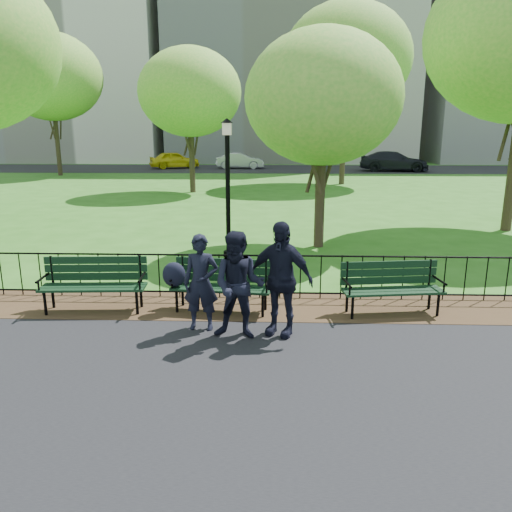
{
  "coord_description": "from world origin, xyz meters",
  "views": [
    {
      "loc": [
        0.47,
        -7.42,
        3.28
      ],
      "look_at": [
        0.14,
        1.5,
        1.0
      ],
      "focal_mm": 35.0,
      "sensor_mm": 36.0,
      "label": 1
    }
  ],
  "objects_px": {
    "tree_near_e": "(323,98)",
    "person_mid": "(239,286)",
    "tree_far_c": "(190,92)",
    "person_left": "(201,283)",
    "tree_far_w": "(51,77)",
    "park_bench_left_a": "(94,278)",
    "sedan_dark": "(394,161)",
    "park_bench_right_a": "(391,282)",
    "park_bench_main": "(201,277)",
    "tree_far_e": "(347,59)",
    "taxi": "(175,160)",
    "lamppost": "(228,184)",
    "person_right": "(280,279)",
    "sedan_silver": "(240,161)"
  },
  "relations": [
    {
      "from": "sedan_dark",
      "to": "park_bench_right_a",
      "type": "bearing_deg",
      "value": 174.52
    },
    {
      "from": "tree_far_c",
      "to": "park_bench_left_a",
      "type": "bearing_deg",
      "value": -86.7
    },
    {
      "from": "park_bench_right_a",
      "to": "lamppost",
      "type": "xyz_separation_m",
      "value": [
        -3.32,
        4.01,
        1.34
      ]
    },
    {
      "from": "tree_far_c",
      "to": "tree_far_w",
      "type": "bearing_deg",
      "value": 139.78
    },
    {
      "from": "park_bench_main",
      "to": "sedan_dark",
      "type": "relative_size",
      "value": 0.38
    },
    {
      "from": "tree_far_e",
      "to": "tree_far_w",
      "type": "relative_size",
      "value": 1.06
    },
    {
      "from": "park_bench_main",
      "to": "tree_far_w",
      "type": "relative_size",
      "value": 0.21
    },
    {
      "from": "person_right",
      "to": "tree_far_w",
      "type": "bearing_deg",
      "value": 142.15
    },
    {
      "from": "tree_far_c",
      "to": "person_left",
      "type": "distance_m",
      "value": 19.36
    },
    {
      "from": "park_bench_main",
      "to": "tree_far_w",
      "type": "bearing_deg",
      "value": 124.2
    },
    {
      "from": "tree_far_e",
      "to": "sedan_silver",
      "type": "relative_size",
      "value": 2.57
    },
    {
      "from": "park_bench_main",
      "to": "tree_far_c",
      "type": "height_order",
      "value": "tree_far_c"
    },
    {
      "from": "park_bench_right_a",
      "to": "tree_near_e",
      "type": "bearing_deg",
      "value": 91.64
    },
    {
      "from": "park_bench_left_a",
      "to": "tree_far_w",
      "type": "xyz_separation_m",
      "value": [
        -12.17,
        27.2,
        6.13
      ]
    },
    {
      "from": "tree_near_e",
      "to": "person_left",
      "type": "distance_m",
      "value": 7.41
    },
    {
      "from": "lamppost",
      "to": "person_mid",
      "type": "distance_m",
      "value": 5.38
    },
    {
      "from": "tree_far_e",
      "to": "person_right",
      "type": "distance_m",
      "value": 24.26
    },
    {
      "from": "park_bench_right_a",
      "to": "person_left",
      "type": "relative_size",
      "value": 1.15
    },
    {
      "from": "park_bench_left_a",
      "to": "taxi",
      "type": "relative_size",
      "value": 0.46
    },
    {
      "from": "taxi",
      "to": "park_bench_main",
      "type": "bearing_deg",
      "value": 170.03
    },
    {
      "from": "park_bench_left_a",
      "to": "person_left",
      "type": "height_order",
      "value": "person_left"
    },
    {
      "from": "tree_near_e",
      "to": "tree_far_e",
      "type": "relative_size",
      "value": 0.57
    },
    {
      "from": "person_left",
      "to": "tree_far_w",
      "type": "bearing_deg",
      "value": 120.54
    },
    {
      "from": "tree_far_c",
      "to": "person_right",
      "type": "relative_size",
      "value": 3.89
    },
    {
      "from": "park_bench_main",
      "to": "tree_far_e",
      "type": "relative_size",
      "value": 0.2
    },
    {
      "from": "person_right",
      "to": "taxi",
      "type": "distance_m",
      "value": 35.92
    },
    {
      "from": "lamppost",
      "to": "person_right",
      "type": "distance_m",
      "value": 5.32
    },
    {
      "from": "park_bench_left_a",
      "to": "park_bench_main",
      "type": "bearing_deg",
      "value": -2.75
    },
    {
      "from": "person_left",
      "to": "sedan_dark",
      "type": "distance_m",
      "value": 34.19
    },
    {
      "from": "tree_far_w",
      "to": "sedan_dark",
      "type": "distance_m",
      "value": 25.98
    },
    {
      "from": "tree_far_c",
      "to": "person_mid",
      "type": "height_order",
      "value": "tree_far_c"
    },
    {
      "from": "park_bench_main",
      "to": "lamppost",
      "type": "distance_m",
      "value": 4.23
    },
    {
      "from": "tree_near_e",
      "to": "person_right",
      "type": "height_order",
      "value": "tree_near_e"
    },
    {
      "from": "tree_far_e",
      "to": "person_mid",
      "type": "bearing_deg",
      "value": -101.32
    },
    {
      "from": "sedan_dark",
      "to": "lamppost",
      "type": "bearing_deg",
      "value": 166.48
    },
    {
      "from": "tree_far_w",
      "to": "person_right",
      "type": "bearing_deg",
      "value": -61.11
    },
    {
      "from": "lamppost",
      "to": "tree_near_e",
      "type": "xyz_separation_m",
      "value": [
        2.47,
        1.27,
        2.15
      ]
    },
    {
      "from": "sedan_silver",
      "to": "person_right",
      "type": "bearing_deg",
      "value": -174.51
    },
    {
      "from": "tree_near_e",
      "to": "person_mid",
      "type": "distance_m",
      "value": 7.47
    },
    {
      "from": "tree_far_e",
      "to": "taxi",
      "type": "bearing_deg",
      "value": 136.77
    },
    {
      "from": "park_bench_left_a",
      "to": "sedan_silver",
      "type": "distance_m",
      "value": 33.83
    },
    {
      "from": "person_mid",
      "to": "sedan_silver",
      "type": "bearing_deg",
      "value": 101.61
    },
    {
      "from": "park_bench_left_a",
      "to": "taxi",
      "type": "bearing_deg",
      "value": 95.1
    },
    {
      "from": "park_bench_right_a",
      "to": "park_bench_main",
      "type": "bearing_deg",
      "value": 172.78
    },
    {
      "from": "park_bench_main",
      "to": "park_bench_left_a",
      "type": "distance_m",
      "value": 1.97
    },
    {
      "from": "person_mid",
      "to": "sedan_dark",
      "type": "height_order",
      "value": "person_mid"
    },
    {
      "from": "person_left",
      "to": "taxi",
      "type": "bearing_deg",
      "value": 105.34
    },
    {
      "from": "lamppost",
      "to": "tree_near_e",
      "type": "distance_m",
      "value": 3.51
    },
    {
      "from": "person_left",
      "to": "person_right",
      "type": "height_order",
      "value": "person_right"
    },
    {
      "from": "lamppost",
      "to": "person_left",
      "type": "distance_m",
      "value": 5.03
    }
  ]
}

